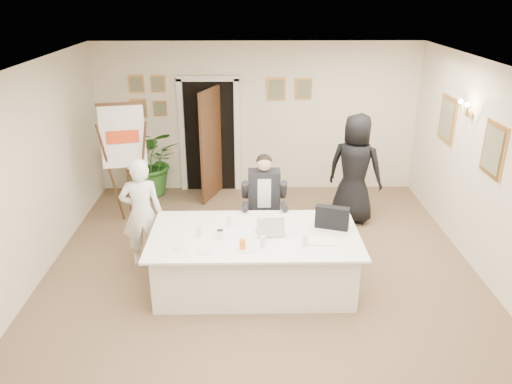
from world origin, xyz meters
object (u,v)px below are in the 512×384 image
object	(u,v)px
standing_woman	(355,169)
laptop_bag	(332,218)
standing_man	(142,213)
steel_jug	(220,234)
seated_man	(264,202)
paper_stack	(321,242)
oj_glass	(242,245)
conference_table	(255,260)
flip_chart	(126,169)
potted_palm	(151,161)
laptop	(270,223)

from	to	relation	value
standing_woman	laptop_bag	bearing A→B (deg)	96.37
standing_man	steel_jug	world-z (taller)	standing_man
seated_man	standing_man	world-z (taller)	standing_man
standing_woman	steel_jug	bearing A→B (deg)	71.31
paper_stack	oj_glass	bearing A→B (deg)	-170.70
conference_table	oj_glass	world-z (taller)	oj_glass
flip_chart	standing_woman	world-z (taller)	flip_chart
standing_man	potted_palm	bearing A→B (deg)	-91.90
standing_woman	steel_jug	distance (m)	2.99
seated_man	laptop	world-z (taller)	seated_man
conference_table	oj_glass	bearing A→B (deg)	-110.05
flip_chart	paper_stack	distance (m)	3.70
oj_glass	potted_palm	bearing A→B (deg)	115.85
laptop_bag	standing_man	bearing A→B (deg)	-171.92
oj_glass	steel_jug	xyz separation A→B (m)	(-0.28, 0.30, -0.01)
potted_palm	laptop	distance (m)	3.82
conference_table	potted_palm	bearing A→B (deg)	120.65
potted_palm	laptop_bag	world-z (taller)	potted_palm
laptop	oj_glass	size ratio (longest dim) A/B	2.82
flip_chart	conference_table	bearing A→B (deg)	-44.82
flip_chart	laptop	distance (m)	3.05
seated_man	potted_palm	size ratio (longest dim) A/B	1.12
standing_woman	potted_palm	size ratio (longest dim) A/B	1.38
flip_chart	steel_jug	world-z (taller)	flip_chart
conference_table	standing_woman	bearing A→B (deg)	50.07
seated_man	standing_woman	distance (m)	1.79
paper_stack	laptop	bearing A→B (deg)	155.78
standing_woman	seated_man	bearing A→B (deg)	57.71
seated_man	paper_stack	world-z (taller)	seated_man
seated_man	oj_glass	xyz separation A→B (m)	(-0.31, -1.48, 0.10)
steel_jug	potted_palm	bearing A→B (deg)	113.88
flip_chart	paper_stack	world-z (taller)	flip_chart
flip_chart	potted_palm	distance (m)	1.19
conference_table	flip_chart	size ratio (longest dim) A/B	1.34
laptop	steel_jug	size ratio (longest dim) A/B	3.34
seated_man	laptop	distance (m)	1.06
laptop	paper_stack	world-z (taller)	laptop
potted_palm	laptop_bag	distance (m)	4.23
potted_palm	laptop_bag	size ratio (longest dim) A/B	3.10
flip_chart	standing_woman	size ratio (longest dim) A/B	1.08
potted_palm	steel_jug	bearing A→B (deg)	-66.12
steel_jug	standing_man	bearing A→B (deg)	147.04
laptop	laptop_bag	xyz separation A→B (m)	(0.80, 0.12, 0.01)
potted_palm	paper_stack	world-z (taller)	potted_palm
seated_man	laptop_bag	bearing A→B (deg)	-37.94
standing_man	standing_woman	size ratio (longest dim) A/B	0.86
paper_stack	standing_woman	bearing A→B (deg)	69.11
conference_table	steel_jug	world-z (taller)	steel_jug
seated_man	laptop_bag	distance (m)	1.27
laptop_bag	oj_glass	xyz separation A→B (m)	(-1.16, -0.56, -0.09)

